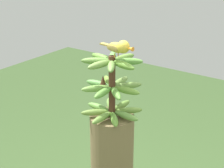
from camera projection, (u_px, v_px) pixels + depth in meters
banana_bunch at (112, 87)px, 1.87m from camera, size 0.34×0.34×0.35m
perched_bird at (120, 47)px, 1.75m from camera, size 0.07×0.22×0.10m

